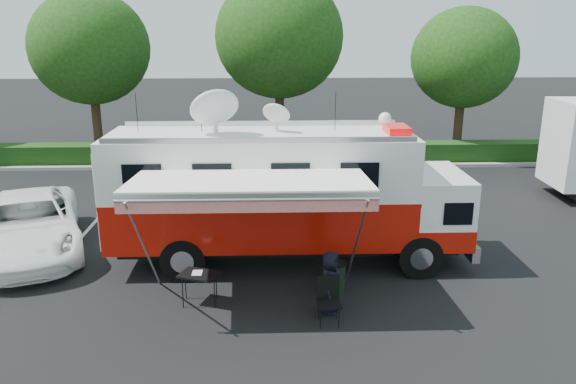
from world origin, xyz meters
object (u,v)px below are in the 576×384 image
(command_truck, at_px, (286,193))
(folding_table, at_px, (199,275))
(trash_bin, at_px, (335,277))
(white_suv, at_px, (32,252))

(command_truck, relative_size, folding_table, 9.20)
(command_truck, height_order, folding_table, command_truck)
(command_truck, bearing_deg, trash_bin, -59.56)
(white_suv, height_order, folding_table, white_suv)
(white_suv, distance_m, trash_bin, 9.16)
(white_suv, bearing_deg, trash_bin, -39.15)
(white_suv, bearing_deg, folding_table, -52.73)
(white_suv, relative_size, trash_bin, 7.53)
(folding_table, bearing_deg, trash_bin, 7.77)
(white_suv, height_order, trash_bin, white_suv)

